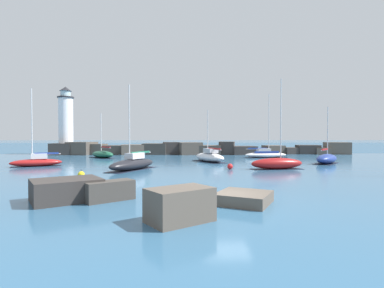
# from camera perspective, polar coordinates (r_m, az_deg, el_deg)

# --- Properties ---
(ground_plane) EXTENTS (600.00, 600.00, 0.00)m
(ground_plane) POSITION_cam_1_polar(r_m,az_deg,el_deg) (16.31, 6.40, -11.34)
(ground_plane) COLOR #336084
(open_sea_beyond) EXTENTS (400.00, 116.00, 0.01)m
(open_sea_beyond) POSITION_cam_1_polar(r_m,az_deg,el_deg) (121.55, -1.03, -0.31)
(open_sea_beyond) COLOR #235175
(open_sea_beyond) RESTS_ON ground
(breakwater_jetty) EXTENTS (61.22, 6.87, 2.59)m
(breakwater_jetty) POSITION_cam_1_polar(r_m,az_deg,el_deg) (61.46, 0.31, -0.97)
(breakwater_jetty) COLOR #383330
(breakwater_jetty) RESTS_ON ground
(lighthouse) EXTENTS (3.83, 3.83, 13.88)m
(lighthouse) POSITION_cam_1_polar(r_m,az_deg,el_deg) (66.96, -22.89, 3.36)
(lighthouse) COLOR gray
(lighthouse) RESTS_ON ground
(foreground_rocks) EXTENTS (13.82, 7.90, 1.44)m
(foreground_rocks) POSITION_cam_1_polar(r_m,az_deg,el_deg) (16.21, -12.52, -9.34)
(foreground_rocks) COLOR #423D38
(foreground_rocks) RESTS_ON ground
(sailboat_moored_0) EXTENTS (5.13, 7.72, 9.14)m
(sailboat_moored_0) POSITION_cam_1_polar(r_m,az_deg,el_deg) (33.22, -11.19, -3.65)
(sailboat_moored_0) COLOR black
(sailboat_moored_0) RESTS_ON ground
(sailboat_moored_1) EXTENTS (4.99, 7.73, 7.54)m
(sailboat_moored_1) POSITION_cam_1_polar(r_m,az_deg,el_deg) (43.16, 3.36, -2.43)
(sailboat_moored_1) COLOR white
(sailboat_moored_1) RESTS_ON ground
(sailboat_moored_2) EXTENTS (5.33, 5.77, 7.63)m
(sailboat_moored_2) POSITION_cam_1_polar(r_m,az_deg,el_deg) (43.84, 24.25, -2.57)
(sailboat_moored_2) COLOR navy
(sailboat_moored_2) RESTS_ON ground
(sailboat_moored_3) EXTENTS (6.19, 2.63, 9.99)m
(sailboat_moored_3) POSITION_cam_1_polar(r_m,az_deg,el_deg) (34.51, 15.85, -3.52)
(sailboat_moored_3) COLOR maroon
(sailboat_moored_3) RESTS_ON ground
(sailboat_moored_5) EXTENTS (5.78, 6.18, 7.66)m
(sailboat_moored_5) POSITION_cam_1_polar(r_m,az_deg,el_deg) (53.16, -16.68, -1.88)
(sailboat_moored_5) COLOR #195138
(sailboat_moored_5) RESTS_ON ground
(sailboat_moored_6) EXTENTS (7.45, 2.92, 10.93)m
(sailboat_moored_6) POSITION_cam_1_polar(r_m,az_deg,el_deg) (52.79, 13.81, -1.91)
(sailboat_moored_6) COLOR white
(sailboat_moored_6) RESTS_ON ground
(sailboat_moored_7) EXTENTS (5.97, 4.03, 9.38)m
(sailboat_moored_7) POSITION_cam_1_polar(r_m,az_deg,el_deg) (40.88, -27.47, -2.99)
(sailboat_moored_7) COLOR maroon
(sailboat_moored_7) RESTS_ON ground
(mooring_buoy_orange_near) EXTENTS (0.58, 0.58, 0.78)m
(mooring_buoy_orange_near) POSITION_cam_1_polar(r_m,az_deg,el_deg) (27.93, -20.35, -5.48)
(mooring_buoy_orange_near) COLOR yellow
(mooring_buoy_orange_near) RESTS_ON ground
(mooring_buoy_far_side) EXTENTS (0.62, 0.62, 0.82)m
(mooring_buoy_far_side) POSITION_cam_1_polar(r_m,az_deg,el_deg) (33.40, 7.25, -4.26)
(mooring_buoy_far_side) COLOR red
(mooring_buoy_far_side) RESTS_ON ground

